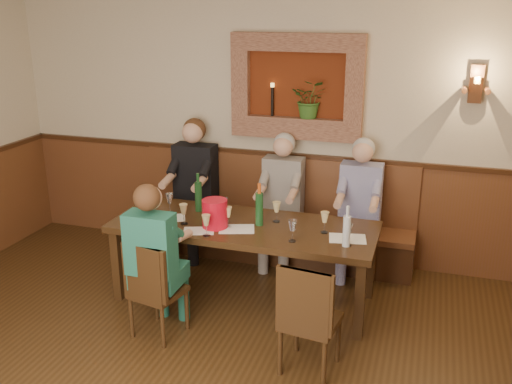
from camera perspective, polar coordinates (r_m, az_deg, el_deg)
room_shell at (r=3.22m, az=-11.93°, el=4.16°), size 6.04×6.04×2.82m
wainscoting at (r=3.75m, az=-10.59°, el=-15.49°), size 6.02×6.02×1.15m
wall_niche at (r=5.87m, az=4.43°, el=9.98°), size 1.36×0.30×1.06m
wall_sconce at (r=5.70m, az=21.14°, el=9.97°), size 0.25×0.20×0.35m
dining_table at (r=5.21m, az=-1.22°, el=-3.98°), size 2.40×0.90×0.75m
bench at (r=6.18m, az=1.60°, el=-3.78°), size 3.00×0.45×1.11m
chair_near_left at (r=4.91m, az=-9.81°, el=-11.29°), size 0.45×0.45×0.86m
chair_near_right at (r=4.43m, az=5.33°, el=-14.42°), size 0.45×0.45×0.90m
person_bench_left at (r=6.26m, az=-6.33°, el=-0.71°), size 0.45×0.55×1.50m
person_bench_mid at (r=5.96m, az=2.50°, el=-2.03°), size 0.41×0.50×1.40m
person_bench_right at (r=5.82m, az=10.17°, el=-2.81°), size 0.41×0.51×1.41m
person_chair_front at (r=4.79m, az=-9.82°, el=-7.99°), size 0.39×0.47×1.35m
spittoon_bucket at (r=5.08m, az=-4.14°, el=-2.17°), size 0.30×0.30×0.26m
wine_bottle_green_a at (r=5.11m, az=0.33°, el=-1.62°), size 0.09×0.09×0.39m
wine_bottle_green_b at (r=5.48m, az=-5.78°, el=-0.37°), size 0.07×0.07×0.38m
water_bottle at (r=4.73m, az=9.05°, el=-3.79°), size 0.08×0.08×0.35m
tasting_sheet_a at (r=5.38m, az=-8.66°, el=-2.60°), size 0.35×0.31×0.00m
tasting_sheet_b at (r=5.07m, az=-1.94°, el=-3.71°), size 0.36×0.31×0.00m
tasting_sheet_c at (r=4.93m, az=9.13°, el=-4.61°), size 0.35×0.27×0.00m
tasting_sheet_d at (r=5.05m, az=-5.75°, el=-3.89°), size 0.32×0.27×0.00m
wine_glass_0 at (r=4.99m, az=6.87°, el=-3.04°), size 0.08×0.08×0.19m
wine_glass_1 at (r=5.09m, az=-2.82°, el=-2.52°), size 0.08×0.08×0.19m
wine_glass_2 at (r=5.19m, az=-7.24°, el=-2.21°), size 0.08×0.08×0.19m
wine_glass_3 at (r=4.79m, az=3.65°, el=-3.90°), size 0.08×0.08×0.19m
wine_glass_4 at (r=4.76m, az=9.20°, el=-4.23°), size 0.08×0.08×0.19m
wine_glass_5 at (r=5.49m, az=-8.63°, el=-1.10°), size 0.08×0.08×0.19m
wine_glass_6 at (r=4.91m, az=-5.00°, el=-3.34°), size 0.08×0.08×0.19m
wine_glass_7 at (r=5.32m, az=-3.19°, el=-1.58°), size 0.08×0.08×0.19m
wine_glass_8 at (r=5.20m, az=2.07°, el=-2.01°), size 0.08×0.08×0.19m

